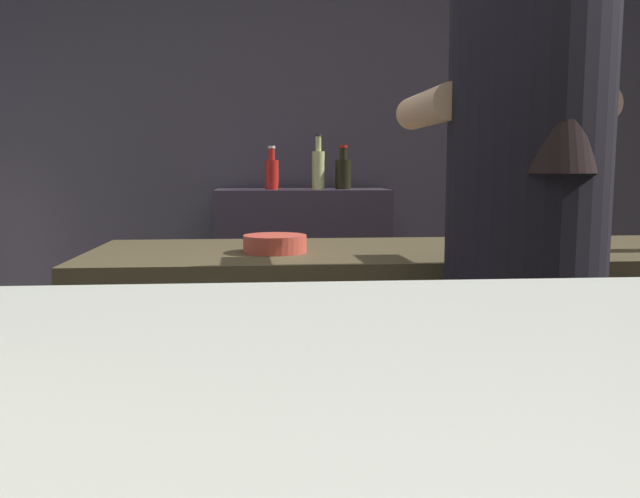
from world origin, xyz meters
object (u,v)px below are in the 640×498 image
object	(u,v)px
bottle_soy	(272,173)
bottle_hot_sauce	(318,168)
chefs_knife	(564,248)
bartender	(526,243)
bottle_vinegar	(343,172)
mixing_bowl	(275,244)

from	to	relation	value
bottle_soy	bottle_hot_sauce	xyz separation A→B (m)	(0.22, 0.02, 0.02)
chefs_knife	bottle_hot_sauce	distance (m)	1.52
chefs_knife	bottle_hot_sauce	xyz separation A→B (m)	(-0.58, 1.38, 0.23)
bottle_soy	bottle_hot_sauce	world-z (taller)	bottle_hot_sauce
chefs_knife	bottle_soy	xyz separation A→B (m)	(-0.81, 1.36, 0.20)
bartender	bottle_soy	distance (m)	1.85
bottle_vinegar	bottle_soy	world-z (taller)	bottle_vinegar
bartender	chefs_knife	bearing A→B (deg)	-36.92
bottle_vinegar	mixing_bowl	bearing A→B (deg)	-104.06
bartender	bottle_soy	xyz separation A→B (m)	(-0.53, 1.77, 0.14)
bartender	bottle_soy	size ratio (longest dim) A/B	8.42
bottle_soy	bottle_vinegar	bearing A→B (deg)	4.26
chefs_knife	bottle_soy	size ratio (longest dim) A/B	1.17
bartender	bottle_soy	bearing A→B (deg)	14.28
bartender	chefs_knife	xyz separation A→B (m)	(0.28, 0.41, -0.06)
bartender	bottle_vinegar	bearing A→B (deg)	3.52
mixing_bowl	bottle_vinegar	bearing A→B (deg)	75.94
bottle_soy	bottle_hot_sauce	size ratio (longest dim) A/B	0.78
bottle_vinegar	bottle_soy	xyz separation A→B (m)	(-0.34, -0.03, -0.00)
bartender	bottle_soy	world-z (taller)	bartender
chefs_knife	bottle_vinegar	bearing A→B (deg)	109.79
mixing_bowl	chefs_knife	xyz separation A→B (m)	(0.81, 0.00, -0.02)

